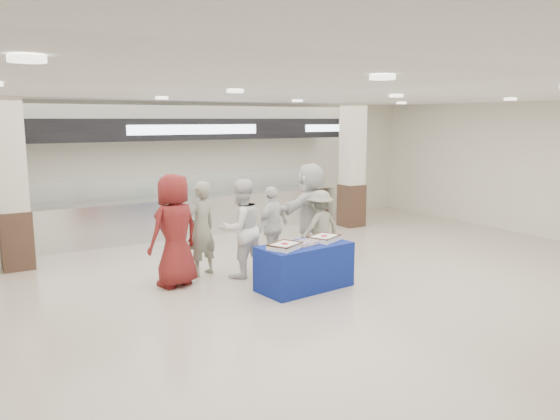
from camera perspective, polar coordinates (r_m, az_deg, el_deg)
ground at (r=8.97m, az=4.26°, el=-8.68°), size 14.00×14.00×0.00m
serving_line at (r=13.38m, az=-9.28°, el=2.36°), size 8.70×0.85×2.80m
column_left at (r=11.22m, az=-26.17°, el=2.06°), size 0.55×0.55×3.20m
column_right at (r=14.34m, az=7.55°, el=4.37°), size 0.55×0.55×3.20m
display_table at (r=9.10m, az=2.57°, el=-5.91°), size 1.62×0.93×0.75m
sheet_cake_left at (r=8.69m, az=0.51°, el=-3.74°), size 0.62×0.57×0.10m
sheet_cake_right at (r=9.29m, az=4.64°, el=-2.91°), size 0.63×0.57×0.10m
cupcake_tray at (r=8.97m, az=2.63°, el=-3.47°), size 0.46×0.39×0.07m
civilian_maroon at (r=9.27m, az=-10.96°, el=-2.11°), size 1.07×0.86×1.91m
soldier_a at (r=9.85m, az=-8.22°, el=-1.94°), size 0.72×0.59×1.71m
chef_tall at (r=9.68m, az=-4.09°, el=-1.93°), size 0.95×0.79×1.76m
chef_short at (r=10.42m, az=-0.80°, el=-1.70°), size 0.98×0.72×1.54m
soldier_b at (r=10.67m, az=4.19°, el=-1.75°), size 0.99×0.65×1.43m
civilian_white at (r=11.08m, az=3.16°, el=-0.02°), size 1.87×1.07×1.92m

